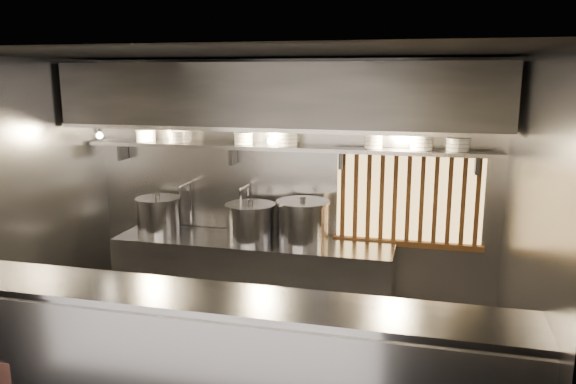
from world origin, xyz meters
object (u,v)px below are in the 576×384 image
at_px(pendant_bulb, 272,141).
at_px(stock_pot_left, 158,215).
at_px(heat_lamp, 98,130).
at_px(stock_pot_right, 303,222).
at_px(stock_pot_mid, 251,222).

height_order(pendant_bulb, stock_pot_left, pendant_bulb).
distance_m(pendant_bulb, stock_pot_left, 1.58).
relative_size(heat_lamp, stock_pot_right, 0.60).
xyz_separation_m(pendant_bulb, stock_pot_left, (-1.32, -0.03, -0.86)).
bearing_deg(stock_pot_left, stock_pot_right, -0.26).
height_order(pendant_bulb, stock_pot_mid, pendant_bulb).
height_order(heat_lamp, stock_pot_right, heat_lamp).
relative_size(heat_lamp, stock_pot_mid, 0.58).
relative_size(pendant_bulb, stock_pot_left, 0.35).
bearing_deg(stock_pot_mid, stock_pot_right, 4.22).
bearing_deg(pendant_bulb, stock_pot_right, -5.92).
height_order(stock_pot_left, stock_pot_right, stock_pot_right).
bearing_deg(stock_pot_mid, stock_pot_left, 177.46).
xyz_separation_m(stock_pot_left, stock_pot_mid, (1.10, -0.05, 0.00)).
relative_size(pendant_bulb, stock_pot_mid, 0.31).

